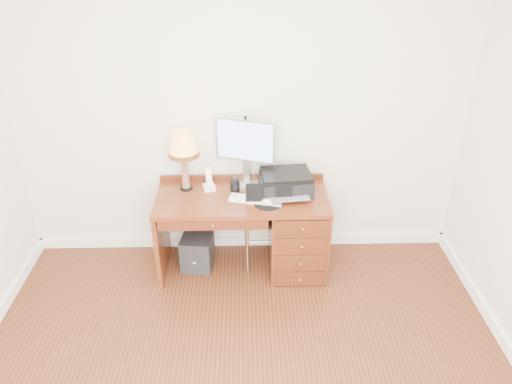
{
  "coord_description": "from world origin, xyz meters",
  "views": [
    {
      "loc": [
        0.03,
        -2.36,
        2.91
      ],
      "look_at": [
        0.12,
        1.2,
        0.91
      ],
      "focal_mm": 35.0,
      "sensor_mm": 36.0,
      "label": 1
    }
  ],
  "objects_px": {
    "printer": "(286,183)",
    "leg_lamp": "(183,147)",
    "equipment_box": "(197,252)",
    "desk": "(278,228)",
    "monitor": "(245,144)",
    "phone": "(209,183)",
    "chair": "(267,213)"
  },
  "relations": [
    {
      "from": "printer",
      "to": "leg_lamp",
      "type": "xyz_separation_m",
      "value": [
        -0.88,
        0.09,
        0.31
      ]
    },
    {
      "from": "leg_lamp",
      "to": "equipment_box",
      "type": "distance_m",
      "value": 1.01
    },
    {
      "from": "leg_lamp",
      "to": "desk",
      "type": "bearing_deg",
      "value": -10.11
    },
    {
      "from": "desk",
      "to": "printer",
      "type": "bearing_deg",
      "value": 42.53
    },
    {
      "from": "leg_lamp",
      "to": "equipment_box",
      "type": "xyz_separation_m",
      "value": [
        0.07,
        -0.15,
        -0.99
      ]
    },
    {
      "from": "monitor",
      "to": "leg_lamp",
      "type": "bearing_deg",
      "value": -153.15
    },
    {
      "from": "monitor",
      "to": "equipment_box",
      "type": "distance_m",
      "value": 1.1
    },
    {
      "from": "monitor",
      "to": "leg_lamp",
      "type": "relative_size",
      "value": 1.14
    },
    {
      "from": "desk",
      "to": "phone",
      "type": "relative_size",
      "value": 7.03
    },
    {
      "from": "desk",
      "to": "chair",
      "type": "height_order",
      "value": "chair"
    },
    {
      "from": "monitor",
      "to": "phone",
      "type": "xyz_separation_m",
      "value": [
        -0.32,
        -0.1,
        -0.33
      ]
    },
    {
      "from": "leg_lamp",
      "to": "phone",
      "type": "xyz_separation_m",
      "value": [
        0.2,
        -0.02,
        -0.34
      ]
    },
    {
      "from": "desk",
      "to": "phone",
      "type": "bearing_deg",
      "value": 168.69
    },
    {
      "from": "leg_lamp",
      "to": "chair",
      "type": "bearing_deg",
      "value": -9.54
    },
    {
      "from": "desk",
      "to": "chair",
      "type": "relative_size",
      "value": 1.62
    },
    {
      "from": "printer",
      "to": "phone",
      "type": "relative_size",
      "value": 2.21
    },
    {
      "from": "chair",
      "to": "equipment_box",
      "type": "bearing_deg",
      "value": -179.16
    },
    {
      "from": "equipment_box",
      "to": "leg_lamp",
      "type": "bearing_deg",
      "value": 124.0
    },
    {
      "from": "equipment_box",
      "to": "chair",
      "type": "bearing_deg",
      "value": 9.52
    },
    {
      "from": "leg_lamp",
      "to": "chair",
      "type": "distance_m",
      "value": 0.94
    },
    {
      "from": "equipment_box",
      "to": "desk",
      "type": "bearing_deg",
      "value": 7.31
    },
    {
      "from": "phone",
      "to": "equipment_box",
      "type": "xyz_separation_m",
      "value": [
        -0.13,
        -0.12,
        -0.65
      ]
    },
    {
      "from": "monitor",
      "to": "printer",
      "type": "bearing_deg",
      "value": -7.32
    },
    {
      "from": "chair",
      "to": "leg_lamp",
      "type": "bearing_deg",
      "value": 169.08
    },
    {
      "from": "desk",
      "to": "leg_lamp",
      "type": "relative_size",
      "value": 2.73
    },
    {
      "from": "printer",
      "to": "equipment_box",
      "type": "height_order",
      "value": "printer"
    },
    {
      "from": "desk",
      "to": "equipment_box",
      "type": "bearing_deg",
      "value": -179.98
    },
    {
      "from": "chair",
      "to": "desk",
      "type": "bearing_deg",
      "value": -15.61
    },
    {
      "from": "chair",
      "to": "equipment_box",
      "type": "distance_m",
      "value": 0.76
    },
    {
      "from": "phone",
      "to": "chair",
      "type": "height_order",
      "value": "phone"
    },
    {
      "from": "desk",
      "to": "equipment_box",
      "type": "distance_m",
      "value": 0.79
    },
    {
      "from": "phone",
      "to": "chair",
      "type": "distance_m",
      "value": 0.58
    }
  ]
}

